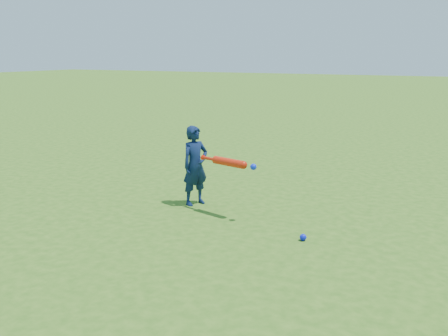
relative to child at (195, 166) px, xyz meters
name	(u,v)px	position (x,y,z in m)	size (l,w,h in m)	color
ground	(208,194)	(-0.09, 0.50, -0.52)	(80.00, 80.00, 0.00)	#316017
child	(195,166)	(0.00, 0.00, 0.00)	(0.38, 0.25, 1.04)	#0D1C3F
ground_ball_blue	(303,237)	(1.68, -0.63, -0.48)	(0.07, 0.07, 0.07)	#0C1ADC
bat_swing	(231,163)	(0.63, -0.22, 0.14)	(0.83, 0.28, 0.10)	red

